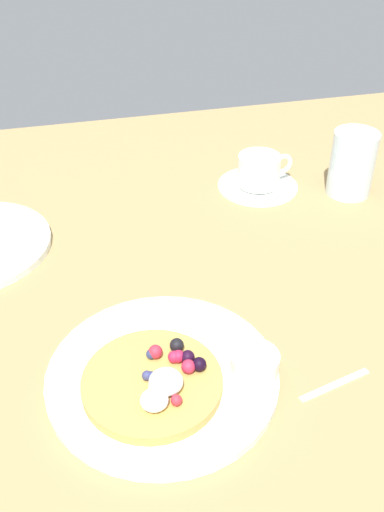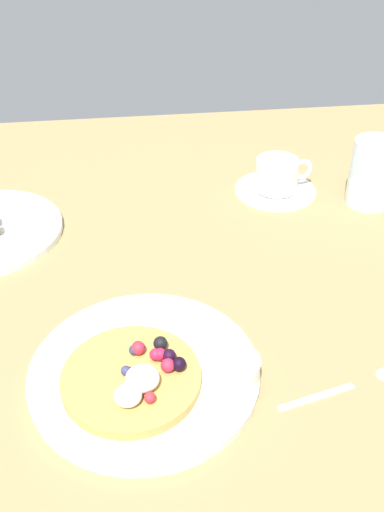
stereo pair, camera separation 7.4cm
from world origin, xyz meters
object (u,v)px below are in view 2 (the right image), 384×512
pancake_plate (144,372)px  coffee_saucer (275,189)px  coffee_cup (278,174)px  water_glass (373,173)px  syrup_ramekin (235,368)px  teaspoon (362,381)px

pancake_plate → coffee_saucer: 46.70cm
pancake_plate → coffee_cup: bearing=57.5°
coffee_saucer → water_glass: 16.26cm
syrup_ramekin → teaspoon: bearing=-6.1°
syrup_ramekin → coffee_saucer: bearing=70.4°
syrup_ramekin → coffee_cup: coffee_cup is taller
pancake_plate → water_glass: (39.42, 34.00, 4.89)cm
coffee_saucer → coffee_cup: (0.17, 0.02, 3.06)cm
coffee_cup → water_glass: size_ratio=0.92×
syrup_ramekin → teaspoon: 14.76cm
coffee_saucer → coffee_cup: 3.06cm
pancake_plate → teaspoon: bearing=-9.6°
syrup_ramekin → coffee_cup: bearing=70.2°
pancake_plate → teaspoon: 24.83cm
pancake_plate → coffee_cup: 46.90cm
syrup_ramekin → coffee_saucer: 44.72cm
coffee_saucer → water_glass: bearing=-20.7°
teaspoon → pancake_plate: bearing=170.4°
teaspoon → syrup_ramekin: bearing=173.9°
coffee_cup → water_glass: water_glass is taller
coffee_cup → teaspoon: (-0.69, -43.63, -3.14)cm
teaspoon → coffee_cup: bearing=89.1°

